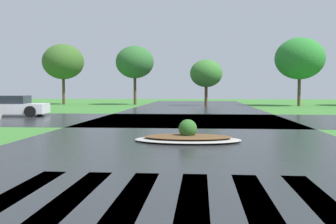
{
  "coord_description": "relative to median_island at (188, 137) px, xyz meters",
  "views": [
    {
      "loc": [
        0.55,
        -2.09,
        1.6
      ],
      "look_at": [
        -0.37,
        8.96,
        0.95
      ],
      "focal_mm": 42.41,
      "sensor_mm": 36.0,
      "label": 1
    }
  ],
  "objects": [
    {
      "name": "car_white_sedan",
      "position": [
        -10.69,
        10.34,
        0.43
      ],
      "size": [
        4.35,
        2.64,
        1.21
      ],
      "rotation": [
        0.0,
        0.0,
        3.28
      ],
      "color": "silver",
      "rests_on": "ground"
    },
    {
      "name": "median_island",
      "position": [
        0.0,
        0.0,
        0.0
      ],
      "size": [
        3.24,
        1.76,
        0.68
      ],
      "color": "#9E9B93",
      "rests_on": "ground"
    },
    {
      "name": "background_treeline",
      "position": [
        6.88,
        26.46,
        3.98
      ],
      "size": [
        40.63,
        6.02,
        6.33
      ],
      "color": "#4C3823",
      "rests_on": "ground"
    },
    {
      "name": "asphalt_roadway",
      "position": [
        -0.16,
        0.11,
        -0.13
      ],
      "size": [
        10.16,
        80.0,
        0.01
      ],
      "primitive_type": "cube",
      "color": "#232628",
      "rests_on": "ground"
    },
    {
      "name": "asphalt_cross_road",
      "position": [
        -0.16,
        8.48,
        -0.13
      ],
      "size": [
        90.0,
        9.15,
        0.01
      ],
      "primitive_type": "cube",
      "color": "#232628",
      "rests_on": "ground"
    },
    {
      "name": "crosswalk_stripes",
      "position": [
        -0.16,
        -6.12,
        -0.13
      ],
      "size": [
        4.95,
        3.05,
        0.01
      ],
      "color": "white",
      "rests_on": "ground"
    }
  ]
}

